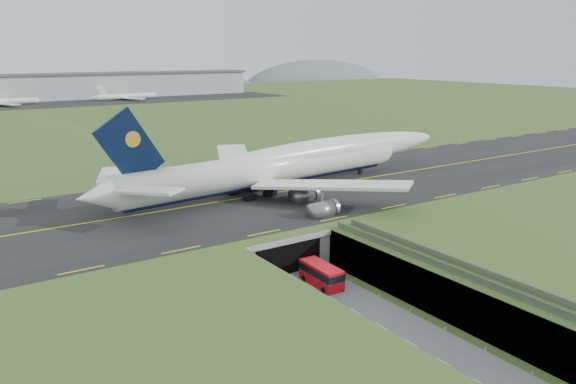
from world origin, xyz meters
TOP-DOWN VIEW (x-y plane):
  - ground at (0.00, 0.00)m, footprint 900.00×900.00m
  - airfield_deck at (0.00, 0.00)m, footprint 800.00×800.00m
  - trench_road at (0.00, -7.50)m, footprint 12.00×75.00m
  - taxiway at (0.00, 33.00)m, footprint 800.00×44.00m
  - tunnel_portal at (0.00, 16.71)m, footprint 17.00×22.30m
  - guideway at (11.00, -19.11)m, footprint 3.00×53.00m
  - jumbo_jet at (19.67, 35.10)m, footprint 92.01×59.38m
  - shuttle_tram at (1.68, 1.85)m, footprint 3.26×7.95m
  - cargo_terminal at (-0.05, 299.41)m, footprint 320.00×67.00m
  - distant_hills at (64.38, 430.00)m, footprint 700.00×91.00m

SIDE VIEW (x-z plane):
  - distant_hills at x=64.38m, z-range -34.00..26.00m
  - ground at x=0.00m, z-range 0.00..0.00m
  - trench_road at x=0.00m, z-range 0.00..0.20m
  - shuttle_tram at x=1.68m, z-range 0.16..3.35m
  - airfield_deck at x=0.00m, z-range 0.00..6.00m
  - tunnel_portal at x=0.00m, z-range 0.33..6.33m
  - guideway at x=11.00m, z-range 1.80..8.85m
  - taxiway at x=0.00m, z-range 6.00..6.18m
  - jumbo_jet at x=19.67m, z-range 1.43..21.18m
  - cargo_terminal at x=-0.05m, z-range 6.16..21.76m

